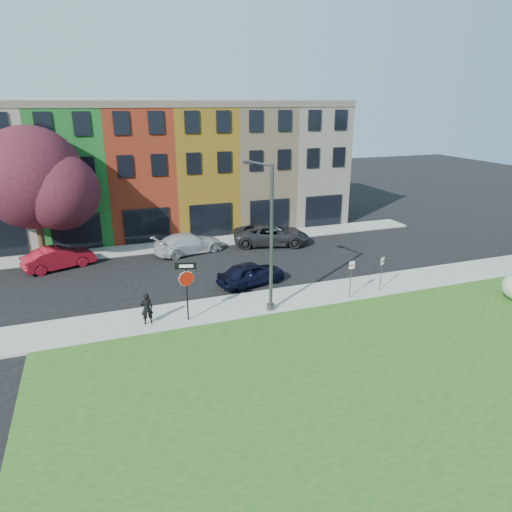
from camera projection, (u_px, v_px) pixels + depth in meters
name	position (u px, v px, depth m)	size (l,w,h in m)	color
ground	(294.00, 326.00, 22.26)	(120.00, 120.00, 0.00)	black
sidewalk_near	(305.00, 296.00, 25.55)	(40.00, 3.00, 0.12)	gray
sidewalk_far	(177.00, 245.00, 34.65)	(40.00, 2.40, 0.12)	gray
rowhouse_block	(166.00, 169.00, 38.73)	(30.00, 10.12, 10.00)	beige
stop_sign	(186.00, 280.00, 21.98)	(1.02, 0.35, 3.03)	black
man	(147.00, 308.00, 22.06)	(0.59, 0.40, 1.61)	black
sedan_near	(251.00, 273.00, 27.16)	(4.45, 2.65, 1.42)	black
parked_car_red	(59.00, 258.00, 29.79)	(4.71, 3.00, 1.47)	maroon
parked_car_silver	(189.00, 243.00, 32.84)	(5.39, 3.23, 1.46)	#ADAEB2
parked_car_dark	(271.00, 235.00, 34.74)	(6.26, 4.14, 1.60)	black
parked_car_white	(275.00, 235.00, 35.27)	(4.03, 2.11, 1.31)	silver
street_lamp	(269.00, 239.00, 22.78)	(0.89, 2.54, 7.52)	#46484B
parking_sign_a	(351.00, 274.00, 24.80)	(0.32, 0.09, 2.23)	#46484B
parking_sign_b	(382.00, 269.00, 25.84)	(0.30, 0.16, 2.07)	#46484B
tree_purple	(34.00, 180.00, 29.56)	(7.95, 6.95, 8.95)	black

